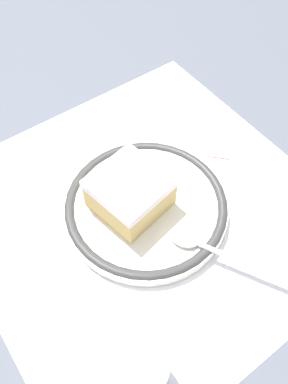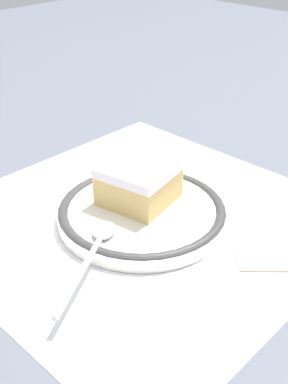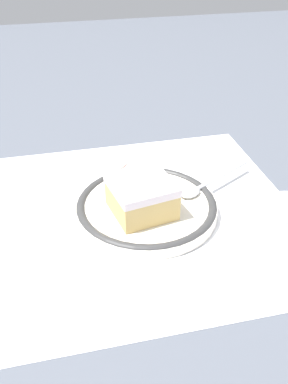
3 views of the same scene
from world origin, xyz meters
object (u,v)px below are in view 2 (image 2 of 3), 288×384
Objects in this scene: plate at (144,211)px; cake_slice at (139,183)px; sugar_packet at (262,260)px; spoon at (96,246)px.

cake_slice is (-0.01, -0.01, 0.03)m from plate.
cake_slice reaches higher than plate.
plate is 0.15m from sugar_packet.
plate is 0.03m from cake_slice.
plate is 3.90× the size of sugar_packet.
sugar_packet is (-0.02, 0.16, -0.04)m from cake_slice.
sugar_packet is at bearing 99.63° from plate.
spoon is at bearing 19.52° from cake_slice.
sugar_packet is (-0.02, 0.14, -0.01)m from plate.
cake_slice is at bearing -114.06° from plate.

